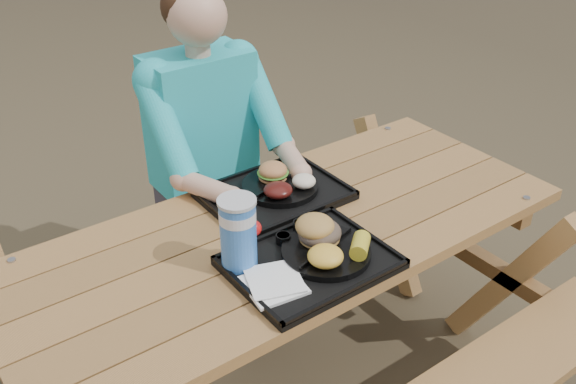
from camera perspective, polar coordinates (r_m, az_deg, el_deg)
picnic_table at (r=2.24m, az=0.00°, el=-11.10°), size 1.80×1.49×0.75m
tray_near at (r=1.85m, az=1.96°, el=-6.38°), size 0.45×0.35×0.02m
tray_far at (r=2.16m, az=-1.19°, el=-0.28°), size 0.45×0.35×0.02m
plate_near at (r=1.86m, az=3.41°, el=-5.35°), size 0.26×0.26×0.02m
plate_far at (r=2.17m, az=-0.70°, el=0.53°), size 0.26×0.26×0.02m
napkin_stack at (r=1.74m, az=-1.30°, el=-8.18°), size 0.17×0.17×0.02m
soda_cup at (r=1.77m, az=-4.44°, el=-3.78°), size 0.10×0.10×0.20m
condiment_bbq at (r=1.90m, az=-0.43°, el=-4.16°), size 0.05×0.05×0.03m
condiment_mustard at (r=1.95m, az=1.25°, el=-3.08°), size 0.06×0.06×0.03m
sandwich at (r=1.85m, az=2.86°, el=-2.68°), size 0.12×0.12×0.13m
mac_cheese at (r=1.78m, az=3.35°, el=-5.71°), size 0.10×0.10×0.05m
corn_cob at (r=1.83m, az=6.43°, el=-4.75°), size 0.12×0.12×0.05m
cutlery_far at (r=2.09m, az=-5.33°, el=-1.15°), size 0.04×0.16×0.01m
burger at (r=2.17m, az=-1.36°, el=2.25°), size 0.10×0.10×0.09m
baked_beans at (r=2.08m, az=-0.89°, el=0.18°), size 0.10×0.10×0.04m
potato_salad at (r=2.13m, az=1.42°, el=0.98°), size 0.08×0.08×0.04m
diner at (r=2.53m, az=-7.19°, el=1.47°), size 0.48×0.84×1.28m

